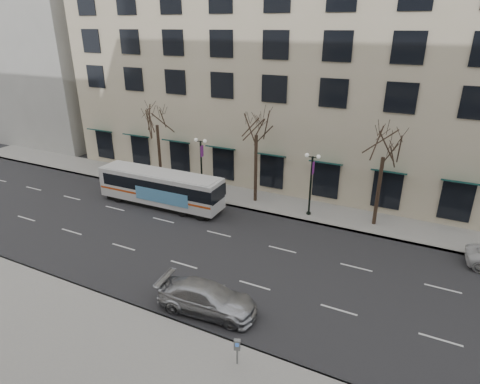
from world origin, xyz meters
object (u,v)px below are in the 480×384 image
Objects in this scene: tree_far_mid at (256,124)px; lamp_post_left at (201,164)px; lamp_post_right at (311,182)px; city_bus at (161,188)px; pay_station at (237,347)px; tree_far_right at (385,145)px; tree_far_left at (156,115)px; silver_car at (207,298)px.

lamp_post_left is at bearing -173.15° from tree_far_mid.
city_bus is (-11.79, -3.61, -1.30)m from lamp_post_right.
pay_station is (6.82, -16.99, -5.78)m from tree_far_mid.
pay_station is at bearing -68.14° from tree_far_mid.
tree_far_mid is at bearing 180.00° from tree_far_right.
lamp_post_right is (10.00, 0.00, 0.00)m from lamp_post_left.
tree_far_mid is 10.01m from tree_far_right.
tree_far_mid reaches higher than pay_station.
tree_far_left is 10.00m from tree_far_mid.
tree_far_mid is 9.56m from city_bus.
tree_far_right reaches higher than pay_station.
lamp_post_right is at bearing 0.00° from lamp_post_left.
lamp_post_left is at bearing 27.24° from silver_car.
lamp_post_left is at bearing 62.50° from city_bus.
city_bus is (-1.79, -3.61, -1.30)m from lamp_post_left.
tree_far_left is 1.03× the size of tree_far_right.
city_bus is at bearing -52.59° from tree_far_left.
silver_car is (13.67, -14.27, -5.90)m from tree_far_left.
lamp_post_left is at bearing 180.00° from lamp_post_right.
tree_far_left is 15.48m from lamp_post_right.
tree_far_mid is at bearing 90.37° from pay_station.
tree_far_mid is at bearing 0.00° from tree_far_left.
lamp_post_right is at bearing -2.29° from tree_far_left.
tree_far_left is at bearing 38.65° from silver_car.
tree_far_mid is 19.20m from pay_station.
tree_far_right reaches higher than lamp_post_left.
tree_far_right is 1.55× the size of lamp_post_right.
lamp_post_right is 3.86× the size of pay_station.
pay_station is (3.15, -2.72, 0.33)m from silver_car.
pay_station is (1.81, -16.39, -1.82)m from lamp_post_right.
silver_car is at bearing -75.59° from tree_far_mid.
tree_far_left reaches higher than lamp_post_right.
city_bus reaches higher than silver_car.
lamp_post_left and lamp_post_right have the same top height.
city_bus is 18.67m from pay_station.
lamp_post_right is at bearing -6.83° from tree_far_mid.
lamp_post_left is 3.86× the size of pay_station.
pay_station is at bearing -44.34° from city_bus.
tree_far_left is 20.62m from silver_car.
lamp_post_left is (-4.99, -0.60, -3.96)m from tree_far_mid.
tree_far_right is 0.72× the size of city_bus.
tree_far_left is 1.53× the size of silver_car.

